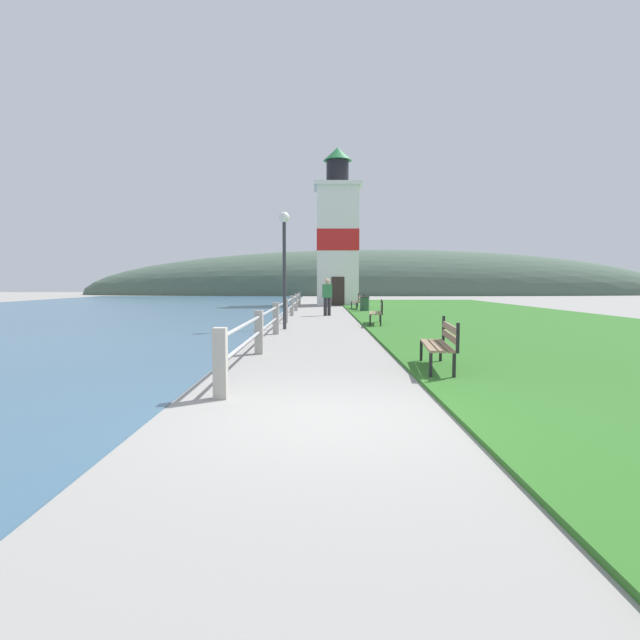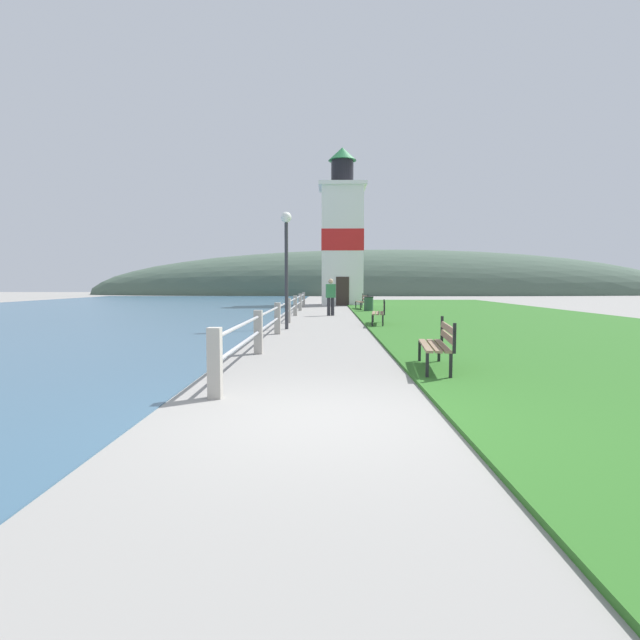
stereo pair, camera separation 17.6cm
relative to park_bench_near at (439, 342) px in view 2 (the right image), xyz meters
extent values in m
plane|color=gray|center=(-2.10, -3.07, -0.54)|extent=(160.00, 160.00, 0.00)
cube|color=#2D6623|center=(5.41, 12.68, -0.51)|extent=(12.00, 47.23, 0.06)
cube|color=#385B75|center=(-16.11, 12.68, -0.53)|extent=(24.00, 75.58, 0.01)
cube|color=#A8A399|center=(-3.51, -2.07, -0.05)|extent=(0.18, 0.18, 0.97)
cube|color=#A8A399|center=(-3.51, 2.23, -0.05)|extent=(0.18, 0.18, 0.97)
cube|color=#A8A399|center=(-3.51, 6.52, -0.05)|extent=(0.18, 0.18, 0.97)
cube|color=#A8A399|center=(-3.51, 10.82, -0.05)|extent=(0.18, 0.18, 0.97)
cube|color=#A8A399|center=(-3.51, 15.11, -0.05)|extent=(0.18, 0.18, 0.97)
cube|color=#A8A399|center=(-3.51, 19.41, -0.05)|extent=(0.18, 0.18, 0.97)
cube|color=#A8A399|center=(-3.51, 23.70, -0.05)|extent=(0.18, 0.18, 0.97)
cylinder|color=#B2B2B7|center=(-3.51, 10.82, 0.29)|extent=(0.06, 25.77, 0.06)
cylinder|color=#B2B2B7|center=(-3.51, 10.82, -0.05)|extent=(0.06, 25.77, 0.06)
cube|color=#846B51|center=(-0.24, 0.03, -0.07)|extent=(0.30, 1.73, 0.04)
cube|color=#846B51|center=(-0.09, 0.01, -0.07)|extent=(0.30, 1.73, 0.04)
cube|color=#846B51|center=(0.06, -0.01, -0.07)|extent=(0.30, 1.73, 0.04)
cube|color=#846B51|center=(0.14, -0.02, 0.25)|extent=(0.24, 1.72, 0.11)
cube|color=#846B51|center=(0.14, -0.02, 0.09)|extent=(0.24, 1.72, 0.11)
cube|color=black|center=(-0.37, -0.80, -0.31)|extent=(0.06, 0.06, 0.45)
cube|color=black|center=(-0.18, 0.86, -0.31)|extent=(0.06, 0.06, 0.45)
cube|color=black|center=(0.00, -0.84, -0.31)|extent=(0.06, 0.06, 0.45)
cube|color=black|center=(0.19, 0.82, -0.31)|extent=(0.06, 0.06, 0.45)
cube|color=black|center=(0.05, -0.85, 0.16)|extent=(0.06, 0.06, 0.49)
cube|color=black|center=(0.24, 0.82, 0.16)|extent=(0.06, 0.06, 0.49)
cube|color=#846B51|center=(-0.26, 9.60, -0.07)|extent=(0.31, 1.86, 0.04)
cube|color=#846B51|center=(-0.11, 9.58, -0.07)|extent=(0.31, 1.86, 0.04)
cube|color=#846B51|center=(0.03, 9.56, -0.07)|extent=(0.31, 1.86, 0.04)
cube|color=#846B51|center=(0.12, 9.55, 0.25)|extent=(0.25, 1.86, 0.11)
cube|color=#846B51|center=(0.12, 9.55, 0.09)|extent=(0.25, 1.86, 0.11)
cube|color=black|center=(-0.39, 8.70, -0.31)|extent=(0.06, 0.06, 0.45)
cube|color=black|center=(-0.20, 10.50, -0.31)|extent=(0.06, 0.06, 0.45)
cube|color=black|center=(-0.03, 8.66, -0.31)|extent=(0.06, 0.06, 0.45)
cube|color=black|center=(0.17, 10.46, -0.31)|extent=(0.06, 0.06, 0.45)
cube|color=black|center=(0.02, 8.65, 0.16)|extent=(0.06, 0.06, 0.49)
cube|color=black|center=(0.22, 10.46, 0.16)|extent=(0.06, 0.06, 0.49)
cube|color=#846B51|center=(-0.13, 20.39, -0.07)|extent=(0.27, 2.00, 0.04)
cube|color=#846B51|center=(0.01, 20.40, -0.07)|extent=(0.27, 2.00, 0.04)
cube|color=#846B51|center=(0.16, 20.41, -0.07)|extent=(0.27, 2.00, 0.04)
cube|color=#846B51|center=(0.25, 20.42, 0.25)|extent=(0.21, 1.99, 0.11)
cube|color=#846B51|center=(0.25, 20.42, 0.09)|extent=(0.21, 1.99, 0.11)
cube|color=black|center=(-0.09, 19.42, -0.31)|extent=(0.05, 0.05, 0.45)
cube|color=black|center=(-0.25, 21.35, -0.31)|extent=(0.05, 0.05, 0.45)
cube|color=black|center=(0.27, 19.44, -0.31)|extent=(0.05, 0.05, 0.45)
cube|color=black|center=(0.12, 21.38, -0.31)|extent=(0.05, 0.05, 0.45)
cube|color=black|center=(0.32, 19.45, 0.16)|extent=(0.05, 0.05, 0.49)
cube|color=black|center=(0.17, 21.39, 0.16)|extent=(0.05, 0.05, 0.49)
cube|color=white|center=(-0.92, 27.21, 3.60)|extent=(2.89, 2.89, 8.28)
cube|color=red|center=(-0.92, 27.21, 4.02)|extent=(2.93, 2.93, 1.49)
cube|color=white|center=(-0.92, 27.21, 7.86)|extent=(3.33, 3.33, 0.25)
cylinder|color=black|center=(-0.92, 27.21, 8.83)|extent=(1.59, 1.59, 1.68)
cone|color=#23703D|center=(-0.92, 27.21, 10.13)|extent=(1.99, 1.99, 0.92)
cube|color=#332823|center=(-0.92, 25.74, 0.46)|extent=(0.90, 0.06, 2.00)
cylinder|color=#28282D|center=(-1.90, 15.19, -0.10)|extent=(0.16, 0.16, 0.87)
cylinder|color=#28282D|center=(-1.71, 15.24, -0.10)|extent=(0.16, 0.16, 0.87)
cube|color=#337A47|center=(-1.81, 15.21, 0.66)|extent=(0.48, 0.34, 0.65)
sphere|color=tan|center=(-1.81, 15.21, 1.12)|extent=(0.24, 0.24, 0.24)
cylinder|color=#2D5138|center=(0.28, 18.37, -0.14)|extent=(0.50, 0.50, 0.80)
cylinder|color=black|center=(0.28, 18.37, 0.28)|extent=(0.54, 0.54, 0.04)
cylinder|color=#333338|center=(-3.36, 8.18, 1.26)|extent=(0.12, 0.12, 3.60)
sphere|color=white|center=(-3.36, 8.18, 3.24)|extent=(0.36, 0.36, 0.36)
ellipsoid|color=#475B4C|center=(5.90, 58.42, -0.54)|extent=(80.00, 16.00, 12.00)
camera|label=1|loc=(-2.16, -8.78, 1.04)|focal=28.00mm
camera|label=2|loc=(-1.98, -8.78, 1.04)|focal=28.00mm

